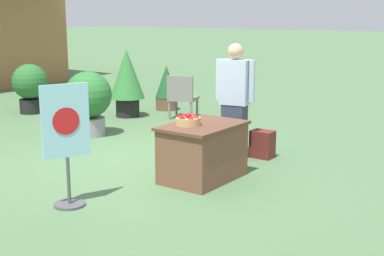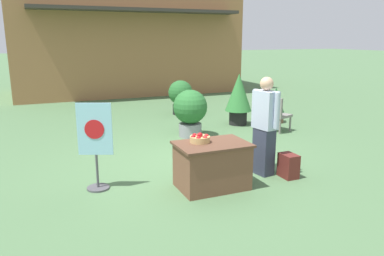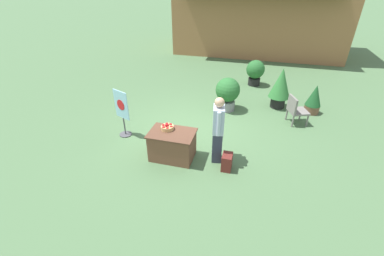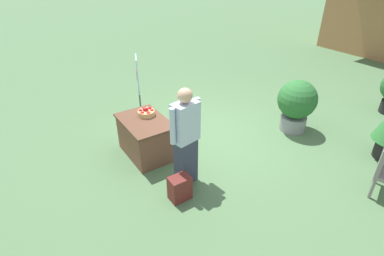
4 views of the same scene
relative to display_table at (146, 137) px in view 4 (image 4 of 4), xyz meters
The scene contains 7 objects.
ground_plane 1.49m from the display_table, 87.24° to the left, with size 120.00×120.00×0.00m, color #4C7047.
display_table is the anchor object (origin of this frame).
apple_basket 0.48m from the display_table, 142.35° to the left, with size 0.32×0.32×0.16m.
person_visitor 1.25m from the display_table, 10.42° to the left, with size 0.33×0.60×1.74m.
backpack 1.44m from the display_table, ahead, with size 0.24×0.34×0.42m.
poster_board 1.88m from the display_table, 158.84° to the left, with size 0.52×0.36×1.41m.
potted_plant_near_right 3.29m from the display_table, 73.37° to the left, with size 0.84×0.84×1.16m.
Camera 4 is at (4.50, -3.38, 3.44)m, focal length 28.00 mm.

